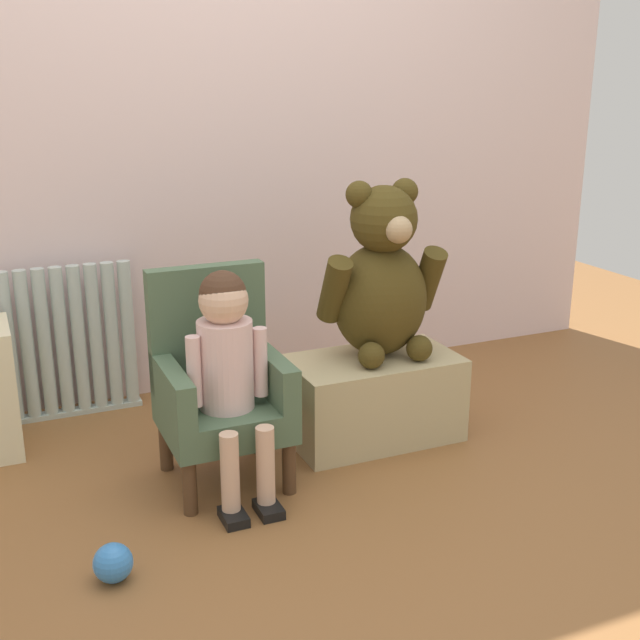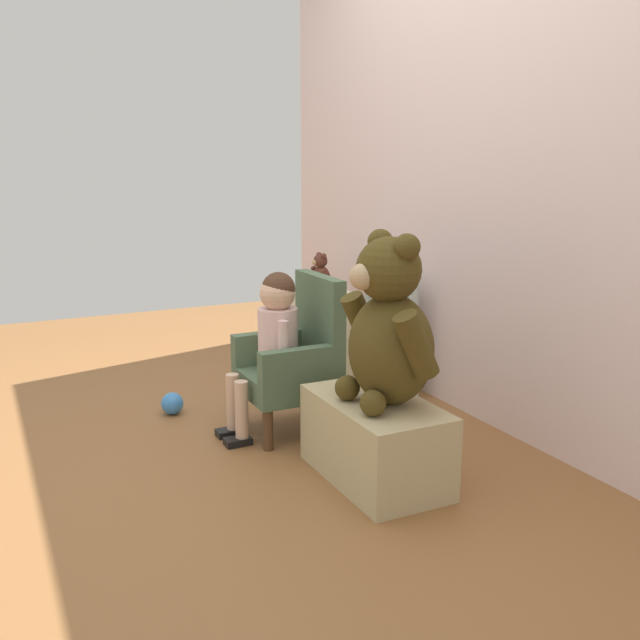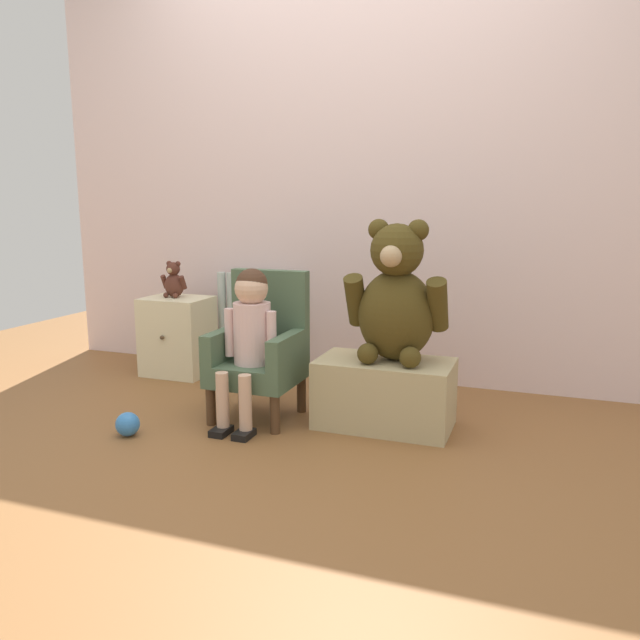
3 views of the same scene
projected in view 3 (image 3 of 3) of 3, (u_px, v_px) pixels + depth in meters
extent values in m
plane|color=brown|center=(255.00, 460.00, 2.44)|extent=(6.00, 6.00, 0.00)
cube|color=beige|center=(356.00, 165.00, 3.44)|extent=(3.80, 0.05, 2.40)
cylinder|color=#B2C2BB|center=(223.00, 319.00, 3.76)|extent=(0.05, 0.05, 0.57)
cylinder|color=#B2C2BB|center=(232.00, 320.00, 3.74)|extent=(0.05, 0.05, 0.57)
cylinder|color=#B2C2BB|center=(241.00, 320.00, 3.72)|extent=(0.05, 0.05, 0.57)
cylinder|color=#B2C2BB|center=(250.00, 321.00, 3.70)|extent=(0.05, 0.05, 0.57)
cylinder|color=#B2C2BB|center=(260.00, 322.00, 3.68)|extent=(0.05, 0.05, 0.57)
cylinder|color=#B2C2BB|center=(269.00, 322.00, 3.65)|extent=(0.05, 0.05, 0.57)
cylinder|color=#B2C2BB|center=(279.00, 323.00, 3.63)|extent=(0.05, 0.05, 0.57)
cylinder|color=#B2C2BB|center=(289.00, 324.00, 3.61)|extent=(0.05, 0.05, 0.57)
cube|color=#B2C2BB|center=(256.00, 369.00, 3.74)|extent=(0.50, 0.05, 0.02)
cube|color=beige|center=(178.00, 336.00, 3.64)|extent=(0.37, 0.29, 0.45)
sphere|color=#4C3823|center=(162.00, 338.00, 3.49)|extent=(0.02, 0.02, 0.02)
cube|color=#496247|center=(257.00, 372.00, 2.89)|extent=(0.38, 0.37, 0.10)
cube|color=#496247|center=(270.00, 312.00, 2.98)|extent=(0.38, 0.06, 0.41)
cube|color=#496247|center=(225.00, 344.00, 2.92)|extent=(0.06, 0.37, 0.14)
cube|color=#496247|center=(289.00, 349.00, 2.81)|extent=(0.06, 0.37, 0.14)
cylinder|color=#4C331E|center=(211.00, 406.00, 2.82)|extent=(0.04, 0.04, 0.17)
cylinder|color=#4C331E|center=(275.00, 414.00, 2.71)|extent=(0.04, 0.04, 0.17)
cylinder|color=#4C331E|center=(242.00, 387.00, 3.11)|extent=(0.04, 0.04, 0.17)
cylinder|color=#4C331E|center=(301.00, 394.00, 3.00)|extent=(0.04, 0.04, 0.17)
cylinder|color=beige|center=(252.00, 333.00, 2.81)|extent=(0.17, 0.17, 0.28)
sphere|color=#D8AD8E|center=(251.00, 289.00, 2.78)|extent=(0.15, 0.15, 0.15)
sphere|color=#472D1E|center=(252.00, 284.00, 2.78)|extent=(0.14, 0.14, 0.14)
cylinder|color=#D8AD8E|center=(223.00, 400.00, 2.71)|extent=(0.06, 0.06, 0.24)
cube|color=black|center=(221.00, 431.00, 2.71)|extent=(0.07, 0.11, 0.03)
cylinder|color=#D8AD8E|center=(245.00, 402.00, 2.67)|extent=(0.06, 0.06, 0.24)
cube|color=black|center=(244.00, 434.00, 2.68)|extent=(0.07, 0.11, 0.03)
cylinder|color=beige|center=(230.00, 332.00, 2.83)|extent=(0.04, 0.04, 0.22)
cylinder|color=beige|center=(272.00, 336.00, 2.76)|extent=(0.04, 0.04, 0.22)
cube|color=tan|center=(385.00, 393.00, 2.80)|extent=(0.60, 0.34, 0.30)
ellipsoid|color=#453714|center=(396.00, 315.00, 2.75)|extent=(0.34, 0.29, 0.40)
sphere|color=#453714|center=(397.00, 250.00, 2.68)|extent=(0.23, 0.23, 0.23)
sphere|color=tan|center=(391.00, 256.00, 2.59)|extent=(0.09, 0.09, 0.09)
sphere|color=#453714|center=(379.00, 230.00, 2.71)|extent=(0.09, 0.09, 0.09)
sphere|color=#453714|center=(418.00, 230.00, 2.65)|extent=(0.09, 0.09, 0.09)
cylinder|color=#453714|center=(356.00, 300.00, 2.79)|extent=(0.09, 0.18, 0.25)
cylinder|color=#453714|center=(438.00, 305.00, 2.66)|extent=(0.09, 0.18, 0.25)
sphere|color=#453714|center=(368.00, 354.00, 2.70)|extent=(0.09, 0.09, 0.09)
sphere|color=#453714|center=(410.00, 357.00, 2.63)|extent=(0.09, 0.09, 0.09)
ellipsoid|color=#50291F|center=(174.00, 285.00, 3.61)|extent=(0.11, 0.10, 0.14)
sphere|color=#50291F|center=(173.00, 269.00, 3.59)|extent=(0.08, 0.08, 0.08)
sphere|color=tan|center=(170.00, 270.00, 3.56)|extent=(0.03, 0.03, 0.03)
sphere|color=#50291F|center=(169.00, 264.00, 3.60)|extent=(0.03, 0.03, 0.03)
sphere|color=#50291F|center=(178.00, 264.00, 3.58)|extent=(0.03, 0.03, 0.03)
cylinder|color=#50291F|center=(165.00, 282.00, 3.62)|extent=(0.03, 0.06, 0.08)
cylinder|color=#50291F|center=(183.00, 283.00, 3.58)|extent=(0.03, 0.06, 0.08)
sphere|color=#50291F|center=(166.00, 295.00, 3.59)|extent=(0.03, 0.03, 0.03)
sphere|color=#50291F|center=(175.00, 296.00, 3.57)|extent=(0.03, 0.03, 0.03)
sphere|color=#377ECA|center=(128.00, 424.00, 2.69)|extent=(0.10, 0.10, 0.10)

